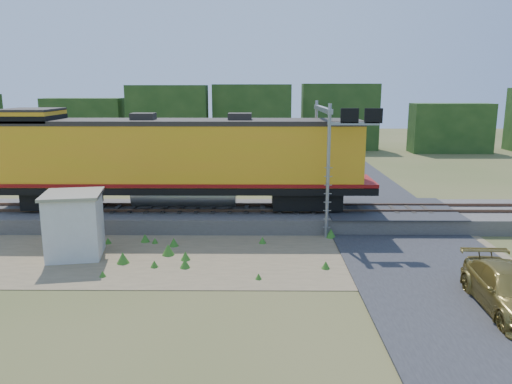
{
  "coord_description": "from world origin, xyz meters",
  "views": [
    {
      "loc": [
        -0.17,
        -20.89,
        7.47
      ],
      "look_at": [
        -0.35,
        3.0,
        2.4
      ],
      "focal_mm": 35.0,
      "sensor_mm": 36.0,
      "label": 1
    }
  ],
  "objects_px": {
    "locomotive": "(178,159)",
    "car": "(511,290)",
    "shed": "(74,225)",
    "signal_gantry": "(330,134)"
  },
  "relations": [
    {
      "from": "shed",
      "to": "signal_gantry",
      "type": "relative_size",
      "value": 0.44
    },
    {
      "from": "shed",
      "to": "locomotive",
      "type": "bearing_deg",
      "value": 46.52
    },
    {
      "from": "shed",
      "to": "signal_gantry",
      "type": "xyz_separation_m",
      "value": [
        11.89,
        5.0,
        3.55
      ]
    },
    {
      "from": "signal_gantry",
      "to": "locomotive",
      "type": "bearing_deg",
      "value": 175.43
    },
    {
      "from": "locomotive",
      "to": "signal_gantry",
      "type": "xyz_separation_m",
      "value": [
        8.15,
        -0.65,
        1.43
      ]
    },
    {
      "from": "shed",
      "to": "car",
      "type": "relative_size",
      "value": 0.57
    },
    {
      "from": "locomotive",
      "to": "signal_gantry",
      "type": "height_order",
      "value": "signal_gantry"
    },
    {
      "from": "car",
      "to": "signal_gantry",
      "type": "bearing_deg",
      "value": 117.22
    },
    {
      "from": "locomotive",
      "to": "car",
      "type": "distance_m",
      "value": 17.29
    },
    {
      "from": "shed",
      "to": "car",
      "type": "bearing_deg",
      "value": -28.09
    }
  ]
}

